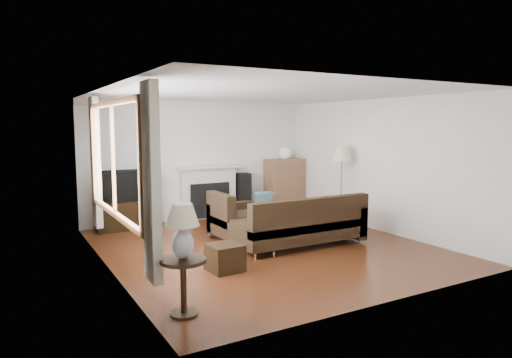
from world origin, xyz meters
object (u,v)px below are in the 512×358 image
coffee_table (251,220)px  side_table (184,287)px  tv_stand (125,215)px  bookshelf (285,185)px  sectional_sofa (299,222)px  floor_lamp (341,186)px

coffee_table → side_table: side_table is taller
tv_stand → bookshelf: (3.71, 0.04, 0.34)m
sectional_sofa → coffee_table: size_ratio=2.18×
floor_lamp → sectional_sofa: bearing=-151.0°
coffee_table → sectional_sofa: bearing=-94.2°
tv_stand → bookshelf: size_ratio=0.90×
bookshelf → tv_stand: bearing=-179.4°
coffee_table → floor_lamp: (1.85, -0.39, 0.57)m
tv_stand → coffee_table: 2.46m
bookshelf → coffee_table: bookshelf is taller
bookshelf → sectional_sofa: 3.11m
sectional_sofa → floor_lamp: (1.66, 0.92, 0.40)m
tv_stand → side_table: side_table is taller
sectional_sofa → coffee_table: bearing=98.1°
sectional_sofa → tv_stand: bearing=129.6°
tv_stand → floor_lamp: floor_lamp is taller
sectional_sofa → floor_lamp: bearing=29.0°
coffee_table → floor_lamp: bearing=-24.2°
sectional_sofa → bookshelf: bearing=61.4°
bookshelf → floor_lamp: 1.81m
sectional_sofa → floor_lamp: floor_lamp is taller
floor_lamp → side_table: (-4.35, -2.65, -0.49)m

